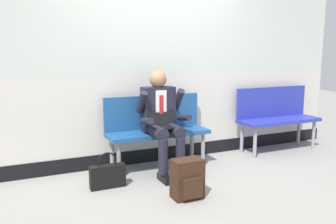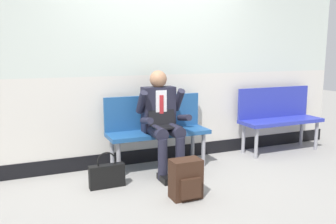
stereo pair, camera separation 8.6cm
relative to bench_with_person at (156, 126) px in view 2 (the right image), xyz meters
name	(u,v)px [view 2 (the right image)]	position (x,y,z in m)	size (l,w,h in m)	color
ground_plane	(175,175)	(0.09, -0.40, -0.53)	(18.00, 18.00, 0.00)	gray
station_wall	(154,47)	(0.09, 0.28, 0.98)	(5.85, 0.14, 3.06)	beige
bench_with_person	(156,126)	(0.00, 0.00, 0.00)	(1.27, 0.42, 0.91)	navy
bench_empty	(278,114)	(1.93, 0.00, 0.01)	(1.25, 0.42, 0.93)	#28339E
person_seated	(162,119)	(0.00, -0.20, 0.12)	(0.57, 0.70, 1.23)	#1E1E2D
backpack	(186,179)	(-0.09, -1.03, -0.34)	(0.31, 0.23, 0.40)	#331E14
handbag	(107,175)	(-0.75, -0.44, -0.40)	(0.38, 0.10, 0.40)	black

